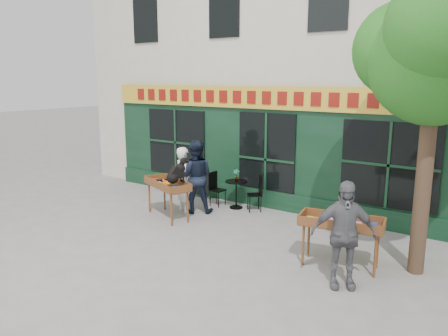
{
  "coord_description": "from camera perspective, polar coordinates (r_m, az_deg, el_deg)",
  "views": [
    {
      "loc": [
        5.67,
        -7.87,
        3.51
      ],
      "look_at": [
        -0.13,
        0.5,
        1.4
      ],
      "focal_mm": 35.0,
      "sensor_mm": 36.0,
      "label": 1
    }
  ],
  "objects": [
    {
      "name": "bistro_chair_right",
      "position": [
        11.68,
        4.43,
        -2.98
      ],
      "size": [
        0.51,
        0.51,
        0.95
      ],
      "rotation": [
        0.0,
        0.0,
        -0.84
      ],
      "color": "black",
      "rests_on": "ground"
    },
    {
      "name": "woman",
      "position": [
        11.61,
        -5.27,
        -1.5
      ],
      "size": [
        0.75,
        0.63,
        1.74
      ],
      "primitive_type": "imported",
      "rotation": [
        0.0,
        0.0,
        2.76
      ],
      "color": "silver",
      "rests_on": "ground"
    },
    {
      "name": "bistro_table",
      "position": [
        11.91,
        1.6,
        -2.74
      ],
      "size": [
        0.6,
        0.6,
        0.76
      ],
      "color": "black",
      "rests_on": "ground"
    },
    {
      "name": "ground",
      "position": [
        10.31,
        -0.99,
        -8.21
      ],
      "size": [
        80.0,
        80.0,
        0.0
      ],
      "primitive_type": "plane",
      "color": "slate",
      "rests_on": "ground"
    },
    {
      "name": "man_right",
      "position": [
        7.67,
        15.31,
        -8.37
      ],
      "size": [
        1.17,
        0.94,
        1.86
      ],
      "primitive_type": "imported",
      "rotation": [
        0.0,
        0.0,
        0.53
      ],
      "color": "#56565B",
      "rests_on": "ground"
    },
    {
      "name": "dog",
      "position": [
        10.77,
        -6.27,
        -0.27
      ],
      "size": [
        0.54,
        0.68,
        0.6
      ],
      "primitive_type": null,
      "rotation": [
        0.0,
        0.0,
        -0.38
      ],
      "color": "black",
      "rests_on": "book_cart_center"
    },
    {
      "name": "book_cart_center",
      "position": [
        11.14,
        -7.41,
        -2.37
      ],
      "size": [
        1.62,
        1.14,
        0.99
      ],
      "rotation": [
        0.0,
        0.0,
        -0.38
      ],
      "color": "brown",
      "rests_on": "ground"
    },
    {
      "name": "chalkboard",
      "position": [
        13.05,
        -2.67,
        -2.11
      ],
      "size": [
        0.57,
        0.24,
        0.79
      ],
      "rotation": [
        0.0,
        0.0,
        0.08
      ],
      "color": "black",
      "rests_on": "ground"
    },
    {
      "name": "man_left",
      "position": [
        11.5,
        -3.76,
        -1.12
      ],
      "size": [
        1.18,
        1.12,
        1.93
      ],
      "primitive_type": "imported",
      "rotation": [
        0.0,
        0.0,
        3.7
      ],
      "color": "black",
      "rests_on": "ground"
    },
    {
      "name": "street_tree",
      "position": [
        8.36,
        26.39,
        14.63
      ],
      "size": [
        3.05,
        2.9,
        5.6
      ],
      "color": "#382619",
      "rests_on": "ground"
    },
    {
      "name": "building",
      "position": [
        15.03,
        12.97,
        16.99
      ],
      "size": [
        14.0,
        7.26,
        10.0
      ],
      "color": "beige",
      "rests_on": "ground"
    },
    {
      "name": "bistro_chair_left",
      "position": [
        12.18,
        -1.16,
        -2.34
      ],
      "size": [
        0.38,
        0.38,
        0.95
      ],
      "rotation": [
        0.0,
        0.0,
        1.52
      ],
      "color": "black",
      "rests_on": "ground"
    },
    {
      "name": "book_cart_right",
      "position": [
        8.47,
        15.07,
        -7.22
      ],
      "size": [
        1.59,
        0.88,
        0.99
      ],
      "rotation": [
        0.0,
        0.0,
        0.18
      ],
      "color": "brown",
      "rests_on": "ground"
    },
    {
      "name": "potted_plant",
      "position": [
        11.82,
        1.61,
        -0.92
      ],
      "size": [
        0.19,
        0.15,
        0.33
      ],
      "primitive_type": "imported",
      "rotation": [
        0.0,
        0.0,
        0.21
      ],
      "color": "gray",
      "rests_on": "bistro_table"
    }
  ]
}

